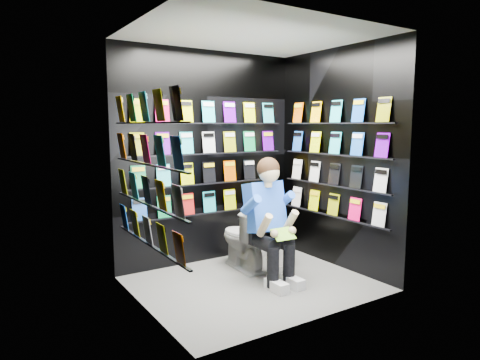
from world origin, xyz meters
TOP-DOWN VIEW (x-y plane):
  - floor at (0.00, 0.00)m, footprint 2.40×2.40m
  - ceiling at (0.00, 0.00)m, footprint 2.40×2.40m
  - wall_back at (0.00, 1.00)m, footprint 2.40×0.04m
  - wall_front at (0.00, -1.00)m, footprint 2.40×0.04m
  - wall_left at (-1.20, 0.00)m, footprint 0.04×2.00m
  - wall_right at (1.20, 0.00)m, footprint 0.04×2.00m
  - comics_back at (0.00, 0.97)m, footprint 2.10×0.06m
  - comics_left at (-1.17, 0.00)m, footprint 0.06×1.70m
  - comics_right at (1.17, 0.00)m, footprint 0.06×1.70m
  - toilet at (0.19, 0.47)m, footprint 0.45×0.77m
  - longbox at (0.68, 0.44)m, footprint 0.36×0.45m
  - longbox_lid at (0.68, 0.44)m, footprint 0.39×0.48m
  - reader at (0.19, 0.09)m, footprint 0.59×0.83m
  - held_comic at (0.19, -0.26)m, footprint 0.25×0.15m

SIDE VIEW (x-z plane):
  - floor at x=0.00m, z-range 0.00..0.00m
  - longbox at x=0.68m, z-range 0.00..0.30m
  - longbox_lid at x=0.68m, z-range 0.30..0.33m
  - toilet at x=0.19m, z-range 0.00..0.73m
  - held_comic at x=0.19m, z-range 0.53..0.63m
  - reader at x=0.19m, z-range 0.05..1.54m
  - wall_back at x=0.00m, z-range 0.00..2.60m
  - wall_front at x=0.00m, z-range 0.00..2.60m
  - wall_left at x=-1.20m, z-range 0.00..2.60m
  - wall_right at x=1.20m, z-range 0.00..2.60m
  - comics_back at x=0.00m, z-range 0.62..1.99m
  - comics_left at x=-1.17m, z-range 0.62..1.99m
  - comics_right at x=1.17m, z-range 0.62..1.99m
  - ceiling at x=0.00m, z-range 2.60..2.60m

